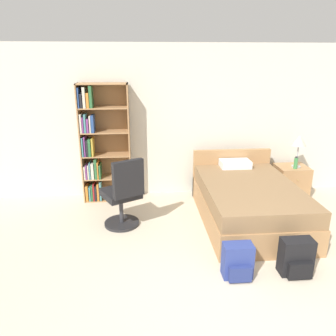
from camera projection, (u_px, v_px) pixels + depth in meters
ground_plane at (255, 321)px, 3.07m from camera, size 14.00×14.00×0.00m
wall_back at (199, 122)px, 5.72m from camera, size 9.00×0.06×2.60m
bookshelf at (99, 145)px, 5.47m from camera, size 0.81×0.33×1.98m
bed at (247, 201)px, 4.94m from camera, size 1.35×2.08×0.85m
office_chair at (123, 195)px, 4.64m from camera, size 0.67×0.71×1.06m
nightstand at (291, 181)px, 5.82m from camera, size 0.53×0.50×0.55m
table_lamp at (299, 142)px, 5.56m from camera, size 0.24×0.24×0.57m
water_bottle at (296, 163)px, 5.59m from camera, size 0.07×0.07×0.21m
backpack_black at (296, 258)px, 3.69m from camera, size 0.36×0.25×0.43m
backpack_blue at (238, 262)px, 3.65m from camera, size 0.33×0.25×0.40m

